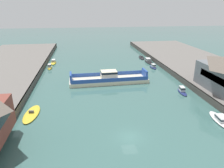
{
  "coord_description": "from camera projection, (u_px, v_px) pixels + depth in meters",
  "views": [
    {
      "loc": [
        -7.4,
        -29.43,
        20.89
      ],
      "look_at": [
        0.0,
        20.85,
        2.0
      ],
      "focal_mm": 33.56,
      "sensor_mm": 36.0,
      "label": 1
    }
  ],
  "objects": [
    {
      "name": "bollard_left_mid",
      "position": [
        0.0,
        127.0,
        34.86
      ],
      "size": [
        0.32,
        0.32,
        0.71
      ],
      "color": "black",
      "rests_on": "quay_left"
    },
    {
      "name": "moored_boat_near_left",
      "position": [
        141.0,
        57.0,
        90.22
      ],
      "size": [
        3.18,
        7.85,
        0.87
      ],
      "color": "black",
      "rests_on": "ground"
    },
    {
      "name": "moored_boat_upstream_b",
      "position": [
        153.0,
        66.0,
        75.53
      ],
      "size": [
        1.7,
        5.1,
        1.49
      ],
      "color": "navy",
      "rests_on": "ground"
    },
    {
      "name": "moored_boat_mid_left",
      "position": [
        221.0,
        119.0,
        40.32
      ],
      "size": [
        3.12,
        7.31,
        1.29
      ],
      "color": "white",
      "rests_on": "ground"
    },
    {
      "name": "chain_ferry",
      "position": [
        109.0,
        79.0,
        61.0
      ],
      "size": [
        22.89,
        6.81,
        3.47
      ],
      "color": "beige",
      "rests_on": "ground"
    },
    {
      "name": "ground_plane",
      "position": [
        130.0,
        137.0,
        35.58
      ],
      "size": [
        400.0,
        400.0,
        0.0
      ],
      "primitive_type": "plane",
      "color": "#3D6660"
    },
    {
      "name": "moored_boat_mid_right",
      "position": [
        54.0,
        62.0,
        81.84
      ],
      "size": [
        1.93,
        6.49,
        1.38
      ],
      "color": "yellow",
      "rests_on": "ground"
    },
    {
      "name": "moored_boat_far_right",
      "position": [
        50.0,
        67.0,
        74.87
      ],
      "size": [
        1.68,
        5.15,
        1.64
      ],
      "color": "yellow",
      "rests_on": "ground"
    },
    {
      "name": "moored_boat_near_right",
      "position": [
        32.0,
        114.0,
        42.86
      ],
      "size": [
        3.32,
        8.19,
        0.92
      ],
      "color": "yellow",
      "rests_on": "ground"
    },
    {
      "name": "moored_boat_upstream_a",
      "position": [
        148.0,
        61.0,
        83.7
      ],
      "size": [
        3.01,
        8.36,
        1.4
      ],
      "color": "black",
      "rests_on": "ground"
    },
    {
      "name": "moored_boat_far_left",
      "position": [
        182.0,
        90.0,
        53.83
      ],
      "size": [
        2.08,
        5.27,
        1.55
      ],
      "color": "navy",
      "rests_on": "ground"
    }
  ]
}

